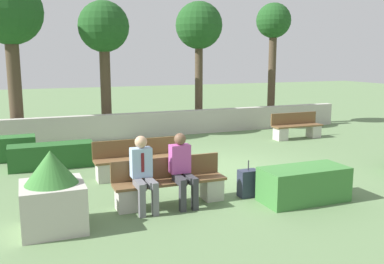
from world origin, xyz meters
name	(u,v)px	position (x,y,z in m)	size (l,w,h in m)	color
ground_plane	(222,169)	(0.00, 0.00, 0.00)	(60.00, 60.00, 0.00)	#607F51
perimeter_wall	(162,124)	(0.00, 4.91, 0.43)	(14.55, 0.30, 0.85)	#B7B2A8
bench_front	(170,186)	(-2.02, -1.92, 0.35)	(2.17, 0.49, 0.87)	brown
bench_left_side	(297,129)	(4.13, 2.70, 0.34)	(1.81, 0.49, 0.87)	brown
bench_right_side	(138,163)	(-2.12, 0.08, 0.35)	(2.04, 0.48, 0.87)	brown
person_seated_man	(143,170)	(-2.58, -2.06, 0.76)	(0.38, 0.64, 1.37)	slate
person_seated_woman	(182,166)	(-1.83, -2.06, 0.76)	(0.38, 0.64, 1.36)	#333338
hedge_block_near_right	(52,156)	(-3.93, 1.74, 0.31)	(2.06, 0.63, 0.61)	#235623
hedge_block_mid_left	(10,149)	(-4.92, 2.94, 0.33)	(1.30, 0.60, 0.65)	#286028
hedge_block_mid_right	(304,184)	(0.44, -2.73, 0.34)	(1.70, 0.78, 0.67)	#3D7A38
planter_corner_left	(52,193)	(-4.17, -2.38, 0.61)	(0.99, 0.99, 1.31)	#B7B2A8
suitcase	(248,183)	(-0.43, -2.09, 0.27)	(0.38, 0.25, 0.75)	#282D42
tree_leftmost	(10,17)	(-4.73, 5.51, 4.00)	(2.06, 2.06, 5.19)	#473828
tree_center_left	(104,31)	(-1.83, 5.51, 3.61)	(1.72, 1.72, 4.63)	#473828
tree_center_right	(199,28)	(1.66, 5.51, 3.78)	(1.72, 1.72, 4.76)	#473828
tree_rightmost	(273,27)	(4.91, 5.64, 3.91)	(1.37, 1.37, 4.86)	#473828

